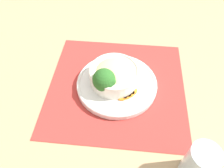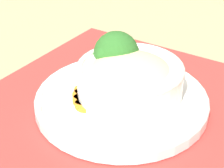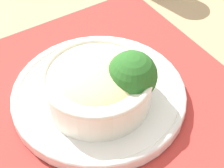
# 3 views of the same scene
# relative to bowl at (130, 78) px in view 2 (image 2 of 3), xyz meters

# --- Properties ---
(ground_plane) EXTENTS (4.00, 4.00, 0.00)m
(ground_plane) POSITION_rel_bowl_xyz_m (-0.01, 0.01, -0.05)
(ground_plane) COLOR tan
(placemat) EXTENTS (0.51, 0.50, 0.00)m
(placemat) POSITION_rel_bowl_xyz_m (-0.01, 0.01, -0.05)
(placemat) COLOR #B2332D
(placemat) RESTS_ON ground_plane
(plate) EXTENTS (0.28, 0.28, 0.02)m
(plate) POSITION_rel_bowl_xyz_m (-0.01, 0.01, -0.04)
(plate) COLOR white
(plate) RESTS_ON placemat
(bowl) EXTENTS (0.17, 0.17, 0.07)m
(bowl) POSITION_rel_bowl_xyz_m (0.00, 0.00, 0.00)
(bowl) COLOR silver
(bowl) RESTS_ON plate
(broccoli_floret) EXTENTS (0.08, 0.08, 0.09)m
(broccoli_floret) POSITION_rel_bowl_xyz_m (0.03, 0.04, 0.02)
(broccoli_floret) COLOR #759E51
(broccoli_floret) RESTS_ON plate
(carrot_slice_near) EXTENTS (0.04, 0.04, 0.01)m
(carrot_slice_near) POSITION_rel_bowl_xyz_m (-0.02, 0.07, -0.03)
(carrot_slice_near) COLOR orange
(carrot_slice_near) RESTS_ON plate
(carrot_slice_middle) EXTENTS (0.04, 0.04, 0.01)m
(carrot_slice_middle) POSITION_rel_bowl_xyz_m (-0.04, 0.06, -0.03)
(carrot_slice_middle) COLOR orange
(carrot_slice_middle) RESTS_ON plate
(carrot_slice_far) EXTENTS (0.04, 0.04, 0.01)m
(carrot_slice_far) POSITION_rel_bowl_xyz_m (-0.05, 0.06, -0.03)
(carrot_slice_far) COLOR orange
(carrot_slice_far) RESTS_ON plate
(carrot_slice_extra) EXTENTS (0.04, 0.04, 0.01)m
(carrot_slice_extra) POSITION_rel_bowl_xyz_m (-0.06, 0.05, -0.03)
(carrot_slice_extra) COLOR orange
(carrot_slice_extra) RESTS_ON plate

